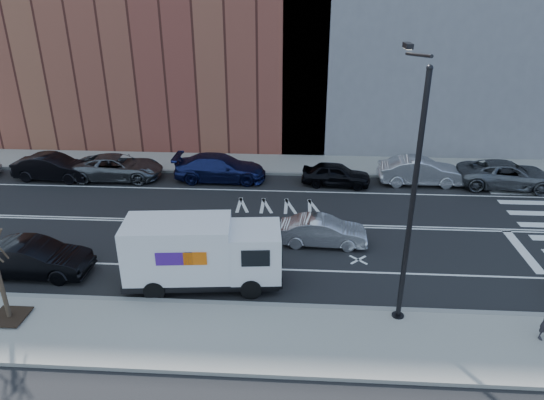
# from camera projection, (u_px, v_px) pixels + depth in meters

# --- Properties ---
(ground) EXTENTS (120.00, 120.00, 0.00)m
(ground) POSITION_uv_depth(u_px,v_px,m) (234.00, 223.00, 24.80)
(ground) COLOR black
(ground) RESTS_ON ground
(sidewalk_near) EXTENTS (44.00, 3.60, 0.15)m
(sidewalk_near) POSITION_uv_depth(u_px,v_px,m) (200.00, 335.00, 16.74)
(sidewalk_near) COLOR gray
(sidewalk_near) RESTS_ON ground
(sidewalk_far) EXTENTS (44.00, 3.60, 0.15)m
(sidewalk_far) POSITION_uv_depth(u_px,v_px,m) (251.00, 164.00, 32.79)
(sidewalk_far) COLOR gray
(sidewalk_far) RESTS_ON ground
(curb_near) EXTENTS (44.00, 0.25, 0.17)m
(curb_near) POSITION_uv_depth(u_px,v_px,m) (209.00, 304.00, 18.38)
(curb_near) COLOR gray
(curb_near) RESTS_ON ground
(curb_far) EXTENTS (44.00, 0.25, 0.17)m
(curb_far) POSITION_uv_depth(u_px,v_px,m) (248.00, 173.00, 31.14)
(curb_far) COLOR gray
(curb_far) RESTS_ON ground
(road_markings) EXTENTS (40.00, 8.60, 0.01)m
(road_markings) POSITION_uv_depth(u_px,v_px,m) (234.00, 223.00, 24.79)
(road_markings) COLOR white
(road_markings) RESTS_ON ground
(streetlight) EXTENTS (0.44, 4.02, 9.34)m
(streetlight) POSITION_uv_depth(u_px,v_px,m) (411.00, 185.00, 16.03)
(streetlight) COLOR black
(streetlight) RESTS_ON ground
(street_tree) EXTENTS (1.20, 1.20, 3.75)m
(street_tree) POSITION_uv_depth(u_px,v_px,m) (2.00, 288.00, 16.94)
(street_tree) COLOR black
(street_tree) RESTS_ON ground
(fedex_van) EXTENTS (6.37, 2.68, 2.84)m
(fedex_van) POSITION_uv_depth(u_px,v_px,m) (202.00, 252.00, 19.11)
(fedex_van) COLOR black
(fedex_van) RESTS_ON ground
(far_parked_b) EXTENTS (4.89, 2.00, 1.58)m
(far_parked_b) POSITION_uv_depth(u_px,v_px,m) (53.00, 167.00, 30.06)
(far_parked_b) COLOR black
(far_parked_b) RESTS_ON ground
(far_parked_c) EXTENTS (5.49, 2.61, 1.51)m
(far_parked_c) POSITION_uv_depth(u_px,v_px,m) (118.00, 167.00, 30.15)
(far_parked_c) COLOR #575A5F
(far_parked_c) RESTS_ON ground
(far_parked_d) EXTENTS (5.63, 2.30, 1.63)m
(far_parked_d) POSITION_uv_depth(u_px,v_px,m) (220.00, 168.00, 29.89)
(far_parked_d) COLOR navy
(far_parked_d) RESTS_ON ground
(far_parked_e) EXTENTS (4.25, 2.06, 1.40)m
(far_parked_e) POSITION_uv_depth(u_px,v_px,m) (336.00, 174.00, 29.20)
(far_parked_e) COLOR black
(far_parked_e) RESTS_ON ground
(far_parked_f) EXTENTS (4.97, 1.76, 1.63)m
(far_parked_f) POSITION_uv_depth(u_px,v_px,m) (420.00, 171.00, 29.34)
(far_parked_f) COLOR silver
(far_parked_f) RESTS_ON ground
(far_parked_g) EXTENTS (5.84, 3.09, 1.56)m
(far_parked_g) POSITION_uv_depth(u_px,v_px,m) (507.00, 175.00, 28.88)
(far_parked_g) COLOR #575B60
(far_parked_g) RESTS_ON ground
(driving_sedan) EXTENTS (4.10, 1.58, 1.33)m
(driving_sedan) POSITION_uv_depth(u_px,v_px,m) (323.00, 231.00, 22.52)
(driving_sedan) COLOR #B9BABF
(driving_sedan) RESTS_ON ground
(near_parked_rear_a) EXTENTS (4.68, 1.65, 1.54)m
(near_parked_rear_a) POSITION_uv_depth(u_px,v_px,m) (33.00, 259.00, 20.08)
(near_parked_rear_a) COLOR black
(near_parked_rear_a) RESTS_ON ground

